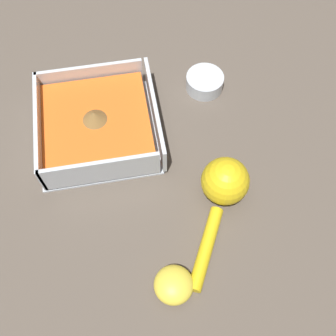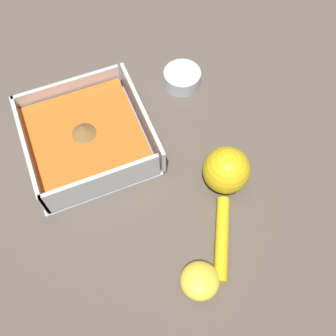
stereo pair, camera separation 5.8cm
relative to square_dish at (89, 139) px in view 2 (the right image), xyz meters
The scene contains 5 objects.
ground_plane 0.02m from the square_dish, 39.25° to the left, with size 4.00×4.00×0.00m, color brown.
square_dish is the anchor object (origin of this frame).
spice_bowl 0.20m from the square_dish, 70.88° to the right, with size 0.06×0.06×0.03m.
lemon_squeezer 0.22m from the square_dish, 131.53° to the right, with size 0.18×0.12×0.07m.
lemon_half 0.27m from the square_dish, 164.74° to the right, with size 0.05×0.05×0.03m.
Camera 2 is at (-0.36, 0.01, 0.54)m, focal length 42.00 mm.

